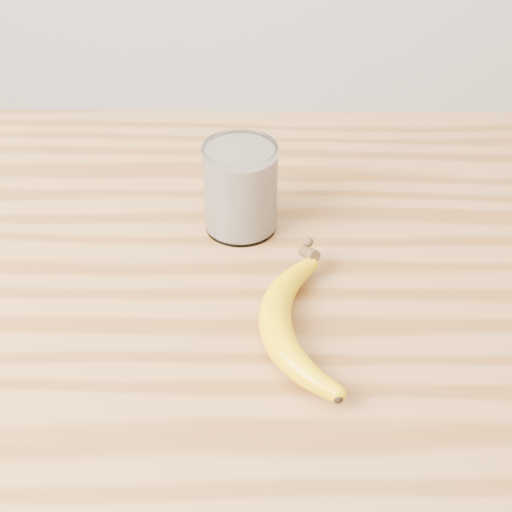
# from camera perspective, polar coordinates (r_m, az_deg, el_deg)

# --- Properties ---
(table) EXTENTS (1.20, 0.80, 0.90)m
(table) POSITION_cam_1_polar(r_m,az_deg,el_deg) (0.93, 0.33, -6.95)
(table) COLOR olive
(table) RESTS_ON ground
(smoothie_glass) EXTENTS (0.09, 0.09, 0.11)m
(smoothie_glass) POSITION_cam_1_polar(r_m,az_deg,el_deg) (0.88, -1.25, 5.42)
(smoothie_glass) COLOR white
(smoothie_glass) RESTS_ON table
(banana) EXTENTS (0.13, 0.30, 0.04)m
(banana) POSITION_cam_1_polar(r_m,az_deg,el_deg) (0.74, 1.47, -5.54)
(banana) COLOR #D2A400
(banana) RESTS_ON table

